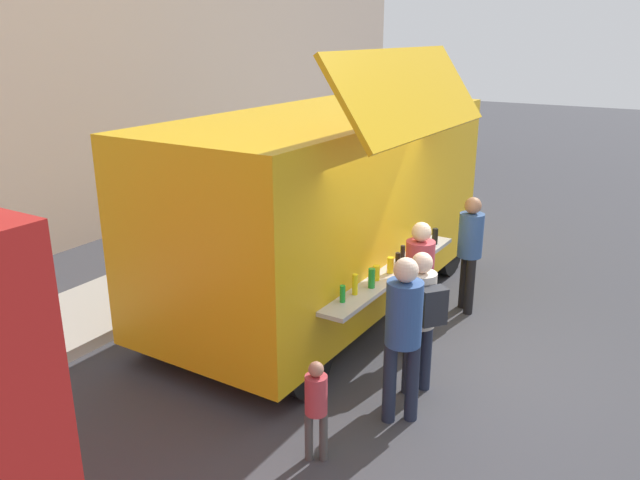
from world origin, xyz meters
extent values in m
plane|color=#38383D|center=(0.00, 0.00, 0.00)|extent=(60.00, 60.00, 0.00)
cube|color=gold|center=(0.76, 1.99, 1.54)|extent=(5.73, 2.50, 2.49)
cube|color=gold|center=(0.16, 0.51, 3.18)|extent=(3.14, 0.71, 0.93)
cube|color=black|center=(0.17, 0.87, 1.84)|extent=(2.97, 0.16, 1.12)
cube|color=#B7B7BC|center=(0.17, 0.65, 0.99)|extent=(3.13, 0.41, 0.05)
cylinder|color=green|center=(-1.02, 0.72, 1.11)|extent=(0.06, 0.06, 0.19)
cylinder|color=yellow|center=(-0.76, 0.71, 1.13)|extent=(0.06, 0.06, 0.24)
cylinder|color=green|center=(-0.49, 0.63, 1.13)|extent=(0.08, 0.08, 0.23)
cylinder|color=yellow|center=(-0.25, 0.69, 1.10)|extent=(0.08, 0.08, 0.18)
cylinder|color=yellow|center=(0.05, 0.64, 1.11)|extent=(0.08, 0.08, 0.20)
cylinder|color=black|center=(0.29, 0.65, 1.10)|extent=(0.07, 0.07, 0.19)
cylinder|color=black|center=(0.56, 0.70, 1.11)|extent=(0.06, 0.06, 0.19)
cylinder|color=yellow|center=(0.83, 0.60, 1.11)|extent=(0.08, 0.08, 0.20)
cylinder|color=white|center=(1.08, 0.64, 1.12)|extent=(0.08, 0.08, 0.22)
cylinder|color=black|center=(1.37, 0.57, 1.12)|extent=(0.08, 0.08, 0.23)
cube|color=black|center=(3.55, 1.94, 1.99)|extent=(0.12, 2.03, 1.09)
cylinder|color=black|center=(2.93, 3.00, 0.45)|extent=(0.90, 0.28, 0.90)
cylinder|color=black|center=(2.88, 0.91, 0.45)|extent=(0.90, 0.28, 0.90)
cylinder|color=black|center=(-1.36, 3.08, 0.45)|extent=(0.90, 0.28, 0.90)
cylinder|color=black|center=(-1.40, 0.99, 0.45)|extent=(0.90, 0.28, 0.90)
cylinder|color=#2C6036|center=(4.63, 4.29, 0.50)|extent=(0.60, 0.60, 1.01)
cylinder|color=#484445|center=(-0.01, 0.34, 0.42)|extent=(0.13, 0.13, 0.84)
cylinder|color=#484445|center=(0.19, 0.22, 0.42)|extent=(0.13, 0.13, 0.84)
cylinder|color=#B83B45|center=(0.09, 0.28, 1.15)|extent=(0.35, 0.35, 0.63)
sphere|color=beige|center=(0.09, 0.28, 1.59)|extent=(0.23, 0.23, 0.23)
cube|color=brown|center=(-0.15, 0.42, 0.89)|extent=(0.25, 0.23, 0.24)
cylinder|color=#1E2437|center=(-0.81, 0.01, 0.40)|extent=(0.13, 0.13, 0.80)
cylinder|color=#1E2437|center=(-0.64, -0.13, 0.40)|extent=(0.13, 0.13, 0.80)
cylinder|color=beige|center=(-0.72, -0.06, 1.11)|extent=(0.33, 0.33, 0.61)
sphere|color=beige|center=(-0.72, -0.06, 1.52)|extent=(0.23, 0.23, 0.23)
cube|color=#23252A|center=(-0.88, -0.26, 1.14)|extent=(0.32, 0.31, 0.39)
cylinder|color=#1E2437|center=(-1.40, -0.04, 0.44)|extent=(0.14, 0.14, 0.87)
cylinder|color=#1E2437|center=(-1.26, -0.23, 0.44)|extent=(0.14, 0.14, 0.87)
cylinder|color=#2C4C89|center=(-1.33, -0.13, 1.21)|extent=(0.36, 0.36, 0.66)
sphere|color=beige|center=(-1.33, -0.13, 1.66)|extent=(0.25, 0.25, 0.25)
cylinder|color=black|center=(1.55, 0.08, 0.41)|extent=(0.13, 0.13, 0.82)
cylinder|color=black|center=(1.72, 0.22, 0.41)|extent=(0.13, 0.13, 0.82)
cylinder|color=#304F84|center=(1.64, 0.15, 1.14)|extent=(0.34, 0.34, 0.62)
sphere|color=#9E6D4E|center=(1.64, 0.15, 1.56)|extent=(0.23, 0.23, 0.23)
cylinder|color=#494644|center=(-2.35, 0.34, 0.25)|extent=(0.08, 0.08, 0.50)
cylinder|color=#494644|center=(-2.29, 0.22, 0.25)|extent=(0.08, 0.08, 0.50)
cylinder|color=#B33840|center=(-2.32, 0.28, 0.69)|extent=(0.21, 0.21, 0.38)
sphere|color=#A16A54|center=(-2.32, 0.28, 0.96)|extent=(0.14, 0.14, 0.14)
camera|label=1|loc=(-6.58, -2.29, 3.83)|focal=35.38mm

